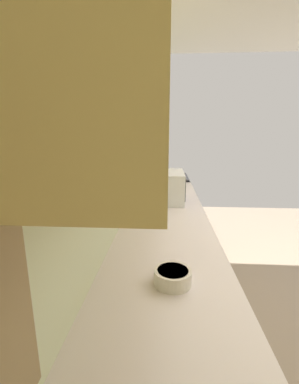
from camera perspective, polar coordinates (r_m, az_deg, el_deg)
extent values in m
cube|color=beige|center=(1.86, -7.59, 6.30)|extent=(4.24, 0.12, 2.61)
cube|color=#E1C06C|center=(1.81, 3.26, -23.54)|extent=(3.34, 0.61, 0.90)
cube|color=silver|center=(1.57, 3.48, -10.15)|extent=(3.37, 0.64, 0.02)
cube|color=#332819|center=(1.65, 15.30, -28.27)|extent=(0.01, 0.01, 0.82)
cube|color=#332819|center=(2.03, 12.51, -19.32)|extent=(0.01, 0.01, 0.82)
cube|color=#332819|center=(2.44, 10.80, -13.25)|extent=(0.01, 0.01, 0.82)
cube|color=#332819|center=(2.87, 9.65, -8.96)|extent=(0.01, 0.01, 0.82)
cube|color=#DFB96E|center=(1.46, -2.39, 21.44)|extent=(2.45, 0.30, 0.58)
cube|color=black|center=(3.61, 3.64, -3.87)|extent=(0.64, 0.62, 0.92)
cube|color=black|center=(3.64, 8.64, -4.62)|extent=(0.50, 0.01, 0.50)
cube|color=black|center=(3.50, 3.76, 3.46)|extent=(0.61, 0.59, 0.02)
cube|color=black|center=(3.50, -1.00, 4.81)|extent=(0.61, 0.04, 0.18)
cylinder|color=#38383D|center=(3.36, 5.67, 3.26)|extent=(0.11, 0.11, 0.01)
cylinder|color=#38383D|center=(3.64, 5.52, 4.05)|extent=(0.11, 0.11, 0.01)
cylinder|color=#38383D|center=(3.36, 1.85, 3.31)|extent=(0.11, 0.11, 0.01)
cylinder|color=#38383D|center=(3.64, 2.00, 4.10)|extent=(0.11, 0.11, 0.01)
cube|color=white|center=(2.31, 3.13, 1.32)|extent=(0.47, 0.37, 0.27)
cube|color=black|center=(2.27, 7.84, 1.02)|extent=(0.29, 0.01, 0.19)
cube|color=#2D2D33|center=(2.49, 7.48, 2.15)|extent=(0.08, 0.01, 0.19)
cylinder|color=silver|center=(1.11, 5.29, -18.61)|extent=(0.16, 0.16, 0.06)
cylinder|color=#F1EABD|center=(1.10, 5.30, -17.92)|extent=(0.13, 0.13, 0.03)
cylinder|color=#B7BABF|center=(2.82, 4.33, 2.35)|extent=(0.13, 0.13, 0.15)
cylinder|color=black|center=(2.80, 4.37, 4.11)|extent=(0.03, 0.03, 0.02)
cylinder|color=#B7BABF|center=(2.88, 4.33, 3.21)|extent=(0.08, 0.02, 0.05)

